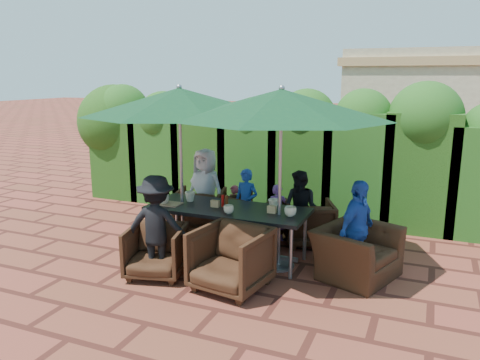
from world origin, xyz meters
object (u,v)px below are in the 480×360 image
at_px(chair_far_mid, 252,216).
at_px(umbrella_right, 281,104).
at_px(chair_far_left, 200,208).
at_px(chair_near_left, 156,249).
at_px(dining_table, 228,213).
at_px(umbrella_left, 180,102).
at_px(chair_end_right, 357,244).
at_px(chair_far_right, 309,221).
at_px(chair_near_right, 231,256).

bearing_deg(chair_far_mid, umbrella_right, 151.10).
relative_size(chair_far_left, chair_near_left, 1.08).
xyz_separation_m(umbrella_right, chair_far_left, (-1.68, 0.94, -1.81)).
height_order(dining_table, chair_far_mid, chair_far_mid).
bearing_deg(chair_far_mid, chair_far_left, 19.90).
bearing_deg(umbrella_left, chair_far_mid, 46.09).
bearing_deg(chair_end_right, chair_far_left, 92.96).
distance_m(dining_table, chair_near_left, 1.15).
distance_m(umbrella_left, chair_end_right, 3.12).
distance_m(chair_far_mid, chair_end_right, 1.95).
relative_size(dining_table, chair_far_left, 2.85).
relative_size(umbrella_right, chair_end_right, 2.84).
bearing_deg(chair_far_left, umbrella_right, 136.79).
height_order(dining_table, chair_near_left, dining_table).
xyz_separation_m(chair_far_left, chair_end_right, (2.71, -0.86, 0.04)).
bearing_deg(chair_far_right, umbrella_left, 5.65).
distance_m(dining_table, chair_far_left, 1.31).
xyz_separation_m(chair_far_right, chair_near_right, (-0.49, -1.92, 0.05)).
relative_size(umbrella_left, chair_far_left, 3.47).
distance_m(chair_near_right, chair_end_right, 1.66).
relative_size(chair_far_right, chair_end_right, 0.74).
relative_size(dining_table, chair_near_right, 2.67).
bearing_deg(umbrella_left, chair_far_left, 99.81).
relative_size(dining_table, umbrella_left, 0.82).
xyz_separation_m(chair_far_left, chair_far_mid, (0.94, -0.03, -0.01)).
bearing_deg(umbrella_right, dining_table, 177.77).
height_order(umbrella_left, chair_far_right, umbrella_left).
bearing_deg(chair_far_right, umbrella_right, 57.34).
bearing_deg(chair_far_right, chair_far_mid, -15.31).
xyz_separation_m(umbrella_left, chair_end_right, (2.56, 0.00, -1.77)).
xyz_separation_m(dining_table, chair_near_right, (0.45, -0.91, -0.25)).
height_order(umbrella_right, chair_near_right, umbrella_right).
relative_size(umbrella_right, chair_far_left, 3.59).
relative_size(dining_table, chair_far_right, 3.05).
xyz_separation_m(umbrella_left, umbrella_right, (1.54, -0.08, 0.00)).
relative_size(chair_far_right, chair_near_right, 0.87).
bearing_deg(chair_near_left, chair_far_left, 84.87).
height_order(umbrella_right, chair_end_right, umbrella_right).
relative_size(chair_far_left, chair_far_right, 1.07).
bearing_deg(umbrella_right, chair_far_right, 81.32).
xyz_separation_m(dining_table, umbrella_right, (0.78, -0.03, 1.54)).
relative_size(umbrella_left, chair_near_left, 3.75).
xyz_separation_m(umbrella_left, chair_far_mid, (0.80, 0.83, -1.83)).
xyz_separation_m(chair_near_left, chair_end_right, (2.41, 0.97, 0.07)).
relative_size(umbrella_left, umbrella_right, 0.97).
bearing_deg(umbrella_right, chair_near_right, -110.37).
height_order(chair_far_right, chair_near_left, chair_far_right).
xyz_separation_m(umbrella_right, chair_near_left, (-1.38, -0.90, -1.84)).
bearing_deg(chair_near_left, chair_near_right, -13.73).
bearing_deg(chair_near_right, chair_end_right, 44.36).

